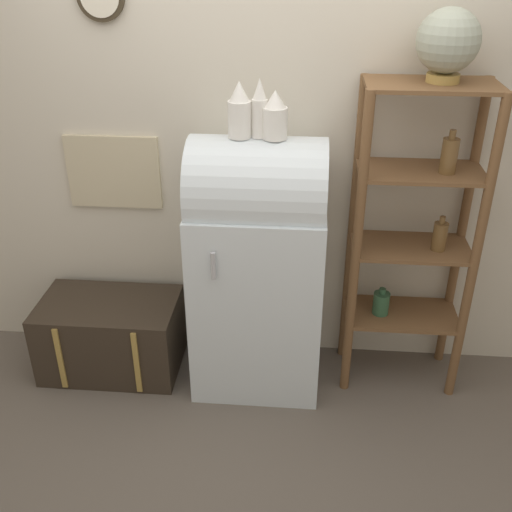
% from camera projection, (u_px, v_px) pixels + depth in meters
% --- Properties ---
extents(ground_plane, '(12.00, 12.00, 0.00)m').
position_uv_depth(ground_plane, '(254.00, 404.00, 3.32)').
color(ground_plane, '#60564C').
extents(wall_back, '(7.00, 0.09, 2.70)m').
position_uv_depth(wall_back, '(262.00, 136.00, 3.17)').
color(wall_back, beige).
rests_on(wall_back, ground_plane).
extents(refrigerator, '(0.69, 0.59, 1.44)m').
position_uv_depth(refrigerator, '(258.00, 264.00, 3.19)').
color(refrigerator, silver).
rests_on(refrigerator, ground_plane).
extents(suitcase_trunk, '(0.79, 0.49, 0.44)m').
position_uv_depth(suitcase_trunk, '(111.00, 335.00, 3.51)').
color(suitcase_trunk, '#33281E').
rests_on(suitcase_trunk, ground_plane).
extents(shelf_unit, '(0.64, 0.36, 1.69)m').
position_uv_depth(shelf_unit, '(413.00, 229.00, 3.10)').
color(shelf_unit, brown).
rests_on(shelf_unit, ground_plane).
extents(globe, '(0.29, 0.29, 0.33)m').
position_uv_depth(globe, '(448.00, 42.00, 2.67)').
color(globe, '#AD8942').
rests_on(globe, shelf_unit).
extents(vase_left, '(0.11, 0.11, 0.27)m').
position_uv_depth(vase_left, '(239.00, 112.00, 2.81)').
color(vase_left, white).
rests_on(vase_left, refrigerator).
extents(vase_center, '(0.07, 0.07, 0.28)m').
position_uv_depth(vase_center, '(260.00, 110.00, 2.81)').
color(vase_center, white).
rests_on(vase_center, refrigerator).
extents(vase_right, '(0.12, 0.12, 0.23)m').
position_uv_depth(vase_right, '(275.00, 116.00, 2.80)').
color(vase_right, white).
rests_on(vase_right, refrigerator).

